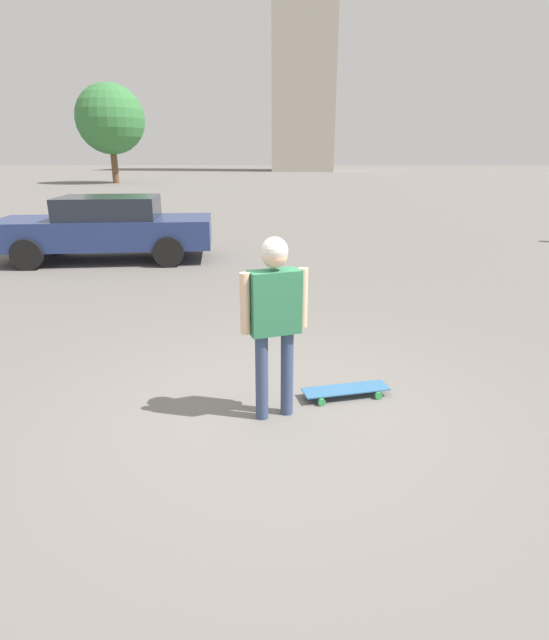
% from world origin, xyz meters
% --- Properties ---
extents(ground_plane, '(220.00, 220.00, 0.00)m').
position_xyz_m(ground_plane, '(0.00, 0.00, 0.00)').
color(ground_plane, slate).
extents(person, '(0.58, 0.35, 1.68)m').
position_xyz_m(person, '(0.00, 0.00, 1.06)').
color(person, '#38476B').
rests_on(person, ground_plane).
extents(skateboard, '(0.91, 0.47, 0.09)m').
position_xyz_m(skateboard, '(0.70, 0.41, 0.07)').
color(skateboard, '#336693').
rests_on(skateboard, ground_plane).
extents(car_parked_near, '(4.92, 2.47, 1.43)m').
position_xyz_m(car_parked_near, '(-4.10, 7.05, 0.75)').
color(car_parked_near, navy).
rests_on(car_parked_near, ground_plane).
extents(building_block_distant, '(8.49, 11.38, 37.90)m').
position_xyz_m(building_block_distant, '(1.05, 73.12, 18.95)').
color(building_block_distant, '#B2A899').
rests_on(building_block_distant, ground_plane).
extents(tree_distant, '(5.47, 5.47, 7.75)m').
position_xyz_m(tree_distant, '(-14.88, 38.51, 5.00)').
color(tree_distant, brown).
rests_on(tree_distant, ground_plane).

